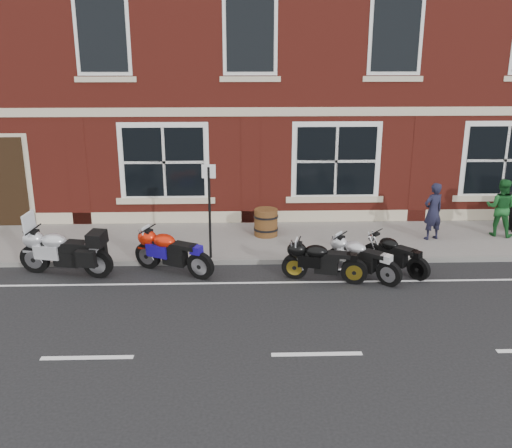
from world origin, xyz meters
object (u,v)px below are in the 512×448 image
object	(u,v)px
moto_sport_silver	(362,257)
moto_touring_silver	(63,250)
parking_sign	(209,205)
moto_sport_black	(323,260)
moto_naked_black	(395,253)
barrel_planter	(266,222)
moto_sport_red	(172,251)
pedestrian_left	(433,211)
pedestrian_right	(501,208)

from	to	relation	value
moto_sport_silver	moto_touring_silver	bearing A→B (deg)	129.28
moto_sport_silver	parking_sign	size ratio (longest dim) A/B	0.65
moto_sport_black	moto_naked_black	bearing A→B (deg)	-59.73
moto_sport_black	barrel_planter	world-z (taller)	moto_sport_black
parking_sign	moto_sport_black	bearing A→B (deg)	-20.19
moto_sport_black	moto_sport_silver	xyz separation A→B (m)	(0.94, 0.15, 0.00)
moto_sport_black	moto_sport_red	bearing A→B (deg)	95.28
moto_sport_black	moto_sport_silver	distance (m)	0.95
moto_sport_red	moto_naked_black	xyz separation A→B (m)	(5.28, -0.10, -0.08)
pedestrian_left	parking_sign	world-z (taller)	parking_sign
moto_sport_silver	moto_naked_black	xyz separation A→B (m)	(0.86, 0.35, -0.03)
moto_sport_black	moto_naked_black	size ratio (longest dim) A/B	1.30
moto_sport_black	moto_sport_silver	world-z (taller)	same
moto_sport_silver	barrel_planter	bearing A→B (deg)	79.10
moto_touring_silver	pedestrian_right	bearing A→B (deg)	-65.98
moto_sport_red	parking_sign	size ratio (longest dim) A/B	0.83
moto_touring_silver	moto_sport_red	distance (m)	2.55
moto_touring_silver	moto_sport_red	world-z (taller)	moto_touring_silver
barrel_planter	parking_sign	bearing A→B (deg)	-130.20
moto_naked_black	pedestrian_left	bearing A→B (deg)	12.49
moto_touring_silver	moto_sport_silver	xyz separation A→B (m)	(6.97, -0.42, -0.11)
barrel_planter	pedestrian_right	bearing A→B (deg)	-1.68
pedestrian_left	pedestrian_right	distance (m)	1.99
moto_touring_silver	moto_sport_silver	size ratio (longest dim) A/B	1.50
moto_sport_red	barrel_planter	distance (m)	3.34
moto_touring_silver	moto_sport_red	xyz separation A→B (m)	(2.55, 0.03, -0.06)
moto_touring_silver	moto_sport_silver	world-z (taller)	moto_touring_silver
moto_sport_silver	pedestrian_left	distance (m)	3.42
moto_sport_red	moto_sport_silver	world-z (taller)	moto_sport_red
moto_sport_red	moto_sport_black	size ratio (longest dim) A/B	1.02
parking_sign	pedestrian_right	bearing A→B (deg)	16.46
barrel_planter	moto_sport_silver	bearing A→B (deg)	-53.59
moto_sport_red	pedestrian_right	world-z (taller)	pedestrian_right
moto_touring_silver	pedestrian_left	xyz separation A→B (m)	(9.38, 1.97, 0.29)
moto_sport_silver	pedestrian_left	xyz separation A→B (m)	(2.41, 2.39, 0.40)
barrel_planter	parking_sign	size ratio (longest dim) A/B	0.32
moto_sport_silver	pedestrian_left	world-z (taller)	pedestrian_left
pedestrian_right	pedestrian_left	bearing A→B (deg)	37.67
moto_touring_silver	moto_sport_black	world-z (taller)	moto_touring_silver
moto_sport_silver	barrel_planter	distance (m)	3.53
moto_sport_red	barrel_planter	xyz separation A→B (m)	(2.32, 2.40, -0.06)
pedestrian_right	barrel_planter	bearing A→B (deg)	28.38
moto_touring_silver	pedestrian_left	world-z (taller)	pedestrian_left
pedestrian_left	barrel_planter	xyz separation A→B (m)	(-4.50, 0.45, -0.41)
moto_sport_black	pedestrian_right	xyz separation A→B (m)	(5.32, 2.80, 0.42)
moto_sport_black	moto_naked_black	distance (m)	1.86
moto_sport_silver	pedestrian_left	bearing A→B (deg)	-2.56
moto_sport_red	pedestrian_left	world-z (taller)	pedestrian_left
pedestrian_left	moto_sport_silver	bearing A→B (deg)	24.77
moto_sport_black	barrel_planter	size ratio (longest dim) A/B	2.55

